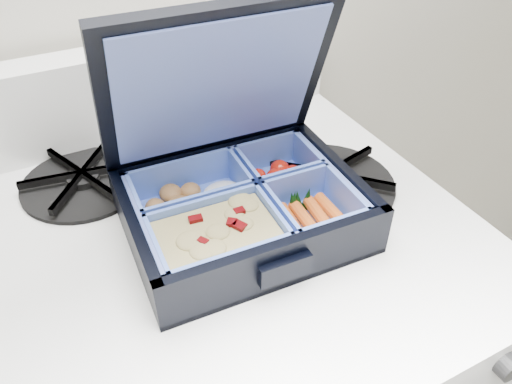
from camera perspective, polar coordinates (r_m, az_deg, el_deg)
bento_box at (r=0.57m, az=-1.50°, el=-1.93°), size 0.27×0.21×0.06m
burner_grate at (r=0.65m, az=8.04°, el=1.67°), size 0.22×0.22×0.03m
burner_grate_rear at (r=0.68m, az=-19.14°, el=1.45°), size 0.18×0.18×0.02m
fork at (r=0.71m, az=-2.96°, el=4.51°), size 0.12×0.16×0.01m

